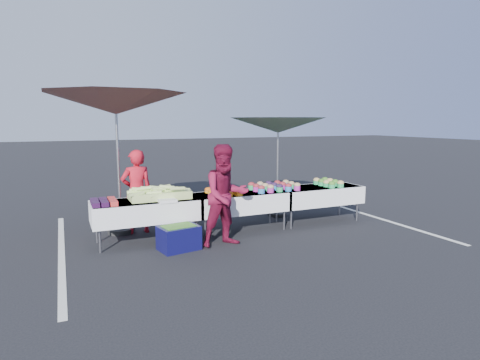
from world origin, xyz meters
name	(u,v)px	position (x,y,z in m)	size (l,w,h in m)	color
ground	(240,230)	(0.00, 0.00, 0.00)	(80.00, 80.00, 0.00)	black
stripe_left	(61,252)	(-3.20, 0.00, 0.00)	(0.10, 5.00, 0.00)	silver
stripe_right	(368,215)	(3.20, 0.00, 0.00)	(0.10, 5.00, 0.00)	silver
table_left	(146,210)	(-1.80, 0.00, 0.58)	(1.86, 0.81, 0.75)	white
table_center	(240,201)	(0.00, 0.00, 0.58)	(1.86, 0.81, 0.75)	white
table_right	(318,194)	(1.80, 0.00, 0.58)	(1.86, 0.81, 0.75)	white
berry_punnets	(104,202)	(-2.51, -0.06, 0.79)	(0.40, 0.54, 0.08)	black
corn_pile	(159,194)	(-1.56, 0.04, 0.84)	(1.16, 0.57, 0.26)	#ACDA6F
plastic_bags	(167,201)	(-1.50, -0.30, 0.78)	(0.30, 0.25, 0.05)	white
carrot_bowls	(223,192)	(-0.35, -0.01, 0.80)	(0.55, 0.69, 0.11)	orange
potato_cups	(274,186)	(0.75, 0.00, 0.83)	(0.94, 0.58, 0.16)	#2B7BC9
bean_baskets	(328,183)	(2.06, -0.01, 0.82)	(0.36, 0.68, 0.15)	#2AA95B
vendor	(137,192)	(-1.84, 0.66, 0.80)	(0.58, 0.38, 1.60)	red
customer	(226,196)	(-0.60, -0.75, 0.87)	(0.85, 0.66, 1.74)	maroon
umbrella_left	(116,105)	(-2.14, 0.79, 2.42)	(3.45, 3.45, 2.67)	black
umbrella_right	(278,126)	(1.27, 0.80, 2.01)	(2.48, 2.48, 2.22)	black
storage_bin	(179,237)	(-1.41, -0.65, 0.21)	(0.70, 0.56, 0.41)	#0C0B3B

